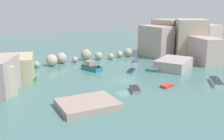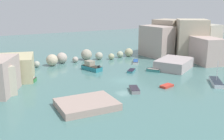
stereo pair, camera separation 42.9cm
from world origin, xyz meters
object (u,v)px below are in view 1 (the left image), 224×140
at_px(moored_boat_1, 91,67).
at_px(moored_boat_2, 135,89).
at_px(moored_boat_0, 153,70).
at_px(moored_boat_6, 27,80).
at_px(moored_boat_7, 167,86).
at_px(stone_dock, 88,104).
at_px(moored_boat_4, 131,71).
at_px(moored_boat_5, 216,82).
at_px(moored_boat_3, 135,62).
at_px(channel_buoy, 88,64).

height_order(moored_boat_1, moored_boat_2, moored_boat_1).
height_order(moored_boat_0, moored_boat_6, moored_boat_6).
height_order(moored_boat_1, moored_boat_7, moored_boat_1).
distance_m(stone_dock, moored_boat_0, 23.17).
distance_m(moored_boat_4, moored_boat_5, 16.77).
distance_m(moored_boat_2, moored_boat_5, 15.34).
bearing_deg(moored_boat_6, moored_boat_2, -13.18).
bearing_deg(moored_boat_1, stone_dock, 135.99).
xyz_separation_m(stone_dock, moored_boat_3, (21.07, 20.14, -0.18)).
distance_m(moored_boat_5, moored_boat_6, 34.06).
relative_size(channel_buoy, moored_boat_4, 0.23).
relative_size(moored_boat_1, moored_boat_4, 1.78).
height_order(moored_boat_0, moored_boat_3, moored_boat_3).
bearing_deg(moored_boat_4, moored_boat_5, -101.69).
height_order(moored_boat_1, moored_boat_6, moored_boat_1).
relative_size(moored_boat_0, moored_boat_6, 0.90).
height_order(moored_boat_3, moored_boat_4, moored_boat_3).
bearing_deg(moored_boat_7, moored_boat_4, 75.88).
xyz_separation_m(moored_boat_2, moored_boat_7, (6.13, -0.71, -0.10)).
xyz_separation_m(moored_boat_4, moored_boat_7, (-0.02, -11.48, -0.03)).
height_order(stone_dock, moored_boat_5, moored_boat_5).
height_order(stone_dock, channel_buoy, stone_dock).
distance_m(stone_dock, moored_boat_3, 29.15).
height_order(moored_boat_2, moored_boat_6, moored_boat_6).
xyz_separation_m(moored_boat_1, moored_boat_7, (6.75, -16.77, -0.52)).
xyz_separation_m(stone_dock, moored_boat_0, (20.03, 11.65, -0.18)).
height_order(channel_buoy, moored_boat_2, channel_buoy).
bearing_deg(moored_boat_0, moored_boat_3, -43.96).
height_order(channel_buoy, moored_boat_4, channel_buoy).
relative_size(moored_boat_0, moored_boat_3, 0.72).
distance_m(moored_boat_2, moored_boat_6, 19.96).
bearing_deg(moored_boat_0, moored_boat_4, 29.62).
relative_size(moored_boat_5, moored_boat_7, 2.04).
bearing_deg(moored_boat_5, stone_dock, -54.01).
height_order(moored_boat_3, moored_boat_7, moored_boat_3).
relative_size(moored_boat_2, moored_boat_5, 0.65).
bearing_deg(moored_boat_7, stone_dock, 173.33).
bearing_deg(moored_boat_0, moored_boat_1, 20.16).
xyz_separation_m(moored_boat_0, moored_boat_7, (-4.31, -9.62, -0.10)).
bearing_deg(stone_dock, moored_boat_5, -1.81).
height_order(moored_boat_2, moored_boat_3, moored_boat_2).
bearing_deg(moored_boat_7, moored_boat_3, 59.50).
bearing_deg(moored_boat_1, moored_boat_4, -146.54).
relative_size(moored_boat_0, moored_boat_7, 1.16).
height_order(moored_boat_2, moored_boat_4, moored_boat_2).
height_order(channel_buoy, moored_boat_0, channel_buoy).
bearing_deg(moored_boat_4, channel_buoy, 76.13).
bearing_deg(moored_boat_4, moored_boat_3, 7.88).
bearing_deg(moored_boat_7, channel_buoy, 90.53).
bearing_deg(moored_boat_1, moored_boat_6, 80.64).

